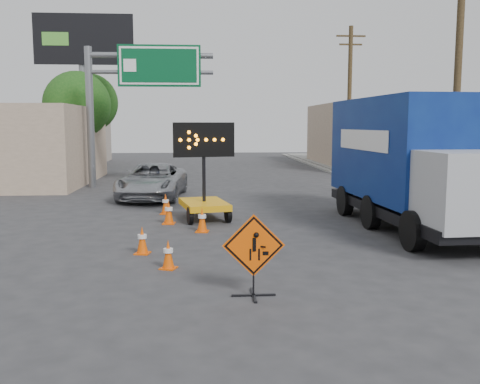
{
  "coord_description": "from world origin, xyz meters",
  "views": [
    {
      "loc": [
        -1.1,
        -8.72,
        3.1
      ],
      "look_at": [
        -0.2,
        3.84,
        1.49
      ],
      "focal_mm": 40.0,
      "sensor_mm": 36.0,
      "label": 1
    }
  ],
  "objects": [
    {
      "name": "highway_gantry",
      "position": [
        -4.43,
        17.96,
        5.07
      ],
      "size": [
        6.18,
        0.38,
        6.9
      ],
      "color": "slate",
      "rests_on": "ground"
    },
    {
      "name": "utility_pole_far",
      "position": [
        8.0,
        24.0,
        4.68
      ],
      "size": [
        1.8,
        0.26,
        9.0
      ],
      "color": "#4F3D21",
      "rests_on": "ground"
    },
    {
      "name": "cone_c",
      "position": [
        -1.1,
        6.51,
        0.36
      ],
      "size": [
        0.42,
        0.42,
        0.72
      ],
      "rotation": [
        0.0,
        0.0,
        -0.16
      ],
      "color": "#E74F04",
      "rests_on": "ground"
    },
    {
      "name": "cone_b",
      "position": [
        -2.54,
        3.98,
        0.33
      ],
      "size": [
        0.4,
        0.4,
        0.67
      ],
      "rotation": [
        0.0,
        0.0,
        -0.21
      ],
      "color": "#E74F04",
      "rests_on": "ground"
    },
    {
      "name": "arrow_board",
      "position": [
        -1.03,
        8.57,
        0.7
      ],
      "size": [
        1.97,
        2.43,
        3.15
      ],
      "rotation": [
        0.0,
        0.0,
        0.2
      ],
      "color": "orange",
      "rests_on": "ground"
    },
    {
      "name": "sidewalk_right",
      "position": [
        9.5,
        15.0,
        0.07
      ],
      "size": [
        4.0,
        60.0,
        0.15
      ],
      "primitive_type": "cube",
      "color": "gray",
      "rests_on": "ground"
    },
    {
      "name": "ground",
      "position": [
        0.0,
        0.0,
        0.0
      ],
      "size": [
        100.0,
        100.0,
        0.0
      ],
      "primitive_type": "plane",
      "color": "#2D2D30",
      "rests_on": "ground"
    },
    {
      "name": "building_right_far",
      "position": [
        13.0,
        30.0,
        2.3
      ],
      "size": [
        10.0,
        14.0,
        4.6
      ],
      "primitive_type": "cube",
      "color": "tan",
      "rests_on": "ground"
    },
    {
      "name": "billboard",
      "position": [
        -8.35,
        25.87,
        7.35
      ],
      "size": [
        6.1,
        0.54,
        9.85
      ],
      "color": "slate",
      "rests_on": "ground"
    },
    {
      "name": "tree_left_far",
      "position": [
        -9.0,
        30.0,
        4.6
      ],
      "size": [
        4.1,
        4.1,
        6.66
      ],
      "color": "#4F3D21",
      "rests_on": "ground"
    },
    {
      "name": "cone_d",
      "position": [
        -2.14,
        7.85,
        0.37
      ],
      "size": [
        0.42,
        0.42,
        0.74
      ],
      "rotation": [
        0.0,
        0.0,
        -0.12
      ],
      "color": "#E74F04",
      "rests_on": "ground"
    },
    {
      "name": "cone_e",
      "position": [
        -2.36,
        9.71,
        0.36
      ],
      "size": [
        0.41,
        0.41,
        0.72
      ],
      "rotation": [
        0.0,
        0.0,
        -0.13
      ],
      "color": "#E74F04",
      "rests_on": "ground"
    },
    {
      "name": "cone_a",
      "position": [
        -1.84,
        2.58,
        0.32
      ],
      "size": [
        0.41,
        0.41,
        0.64
      ],
      "rotation": [
        0.0,
        0.0,
        -0.36
      ],
      "color": "#E74F04",
      "rests_on": "ground"
    },
    {
      "name": "box_truck",
      "position": [
        5.07,
        6.63,
        1.76
      ],
      "size": [
        2.94,
        8.29,
        3.88
      ],
      "rotation": [
        0.0,
        0.0,
        0.05
      ],
      "color": "black",
      "rests_on": "ground"
    },
    {
      "name": "construction_sign",
      "position": [
        -0.18,
        0.61,
        0.8
      ],
      "size": [
        1.14,
        0.8,
        1.51
      ],
      "rotation": [
        0.0,
        0.0,
        0.0
      ],
      "color": "black",
      "rests_on": "ground"
    },
    {
      "name": "utility_pole_near",
      "position": [
        8.0,
        10.0,
        4.68
      ],
      "size": [
        1.8,
        0.26,
        9.0
      ],
      "color": "#4F3D21",
      "rests_on": "ground"
    },
    {
      "name": "storefront_left_far",
      "position": [
        -15.0,
        34.0,
        2.2
      ],
      "size": [
        12.0,
        10.0,
        4.4
      ],
      "primitive_type": "cube",
      "color": "#A09486",
      "rests_on": "ground"
    },
    {
      "name": "pickup_truck",
      "position": [
        -3.16,
        13.82,
        0.73
      ],
      "size": [
        2.87,
        5.43,
        1.45
      ],
      "primitive_type": "imported",
      "rotation": [
        0.0,
        0.0,
        -0.09
      ],
      "color": "#AAACB1",
      "rests_on": "ground"
    },
    {
      "name": "curb_right",
      "position": [
        7.2,
        15.0,
        0.06
      ],
      "size": [
        0.4,
        60.0,
        0.12
      ],
      "primitive_type": "cube",
      "color": "gray",
      "rests_on": "ground"
    },
    {
      "name": "tree_left_near",
      "position": [
        -8.0,
        22.0,
        4.16
      ],
      "size": [
        3.71,
        3.71,
        6.03
      ],
      "color": "#4F3D21",
      "rests_on": "ground"
    }
  ]
}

